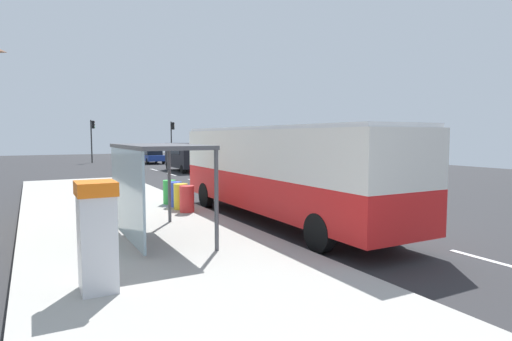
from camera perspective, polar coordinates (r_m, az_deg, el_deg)
ground_plane at (r=27.44m, az=-8.88°, el=-1.45°), size 56.00×92.00×0.04m
sidewalk_platform at (r=14.26m, az=-17.08°, el=-6.87°), size 6.20×30.00×0.18m
lane_stripe_seg_0 at (r=11.33m, az=29.58°, el=-10.73°), size 0.16×2.20×0.01m
lane_stripe_seg_1 at (r=14.51m, az=12.50°, el=-6.92°), size 0.16×2.20×0.01m
lane_stripe_seg_2 at (r=18.51m, az=2.30°, el=-4.29°), size 0.16×2.20×0.01m
lane_stripe_seg_3 at (r=22.91m, az=-4.10°, el=-2.56°), size 0.16×2.20×0.01m
lane_stripe_seg_4 at (r=27.52m, az=-8.39°, el=-1.38°), size 0.16×2.20×0.01m
lane_stripe_seg_5 at (r=32.24m, az=-11.44°, el=-0.53°), size 0.16×2.20×0.01m
lane_stripe_seg_6 at (r=37.04m, az=-13.70°, el=0.10°), size 0.16×2.20×0.01m
lane_stripe_seg_7 at (r=41.88m, az=-15.44°, el=0.58°), size 0.16×2.20×0.01m
bus at (r=14.12m, az=3.21°, el=0.40°), size 2.54×11.01×3.21m
white_van at (r=35.01m, az=-9.56°, el=2.10°), size 2.07×5.22×2.30m
sedan_near at (r=45.74m, az=-13.95°, el=1.93°), size 1.91×4.43×1.52m
sedan_far at (r=52.68m, az=-15.90°, el=2.24°), size 1.86×4.41×1.52m
ticket_machine at (r=7.93m, az=-20.80°, el=-8.23°), size 0.66×0.76×1.94m
recycling_bin_red at (r=15.24m, az=-9.38°, el=-3.83°), size 0.52×0.52×0.95m
recycling_bin_yellow at (r=15.90m, az=-10.21°, el=-3.49°), size 0.52×0.52×0.95m
recycling_bin_blue at (r=16.56m, az=-10.96°, el=-3.18°), size 0.52×0.52×0.95m
recycling_bin_green at (r=17.22m, az=-11.66°, el=-2.88°), size 0.52×0.52×0.95m
traffic_light_near_side at (r=49.67m, az=-11.35°, el=4.80°), size 0.49×0.28×4.56m
traffic_light_far_side at (r=48.65m, az=-21.39°, el=4.62°), size 0.49×0.28×4.62m
bus_shelter at (r=11.32m, az=-14.64°, el=0.47°), size 1.80×4.00×2.50m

